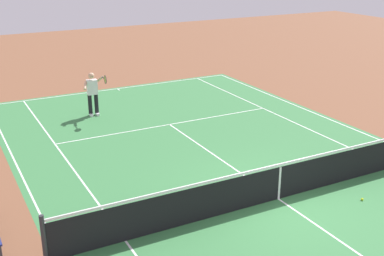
% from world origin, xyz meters
% --- Properties ---
extents(ground_plane, '(60.00, 60.00, 0.00)m').
position_xyz_m(ground_plane, '(0.00, 0.00, 0.00)').
color(ground_plane, brown).
extents(court_slab, '(24.20, 11.40, 0.00)m').
position_xyz_m(court_slab, '(0.00, 0.00, 0.00)').
color(court_slab, '#387A42').
rests_on(court_slab, ground_plane).
extents(court_line_markings, '(23.85, 11.05, 0.01)m').
position_xyz_m(court_line_markings, '(0.00, 0.00, 0.00)').
color(court_line_markings, white).
rests_on(court_line_markings, ground_plane).
extents(tennis_net, '(0.10, 11.70, 1.08)m').
position_xyz_m(tennis_net, '(0.00, 0.00, 0.49)').
color(tennis_net, '#2D2D33').
rests_on(tennis_net, ground_plane).
extents(tennis_player_near, '(1.10, 0.78, 1.70)m').
position_xyz_m(tennis_player_near, '(8.70, 2.07, 0.93)').
color(tennis_player_near, black).
rests_on(tennis_player_near, ground_plane).
extents(tennis_ball, '(0.07, 0.07, 0.07)m').
position_xyz_m(tennis_ball, '(-1.06, -1.82, 0.03)').
color(tennis_ball, '#CCE01E').
rests_on(tennis_ball, ground_plane).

